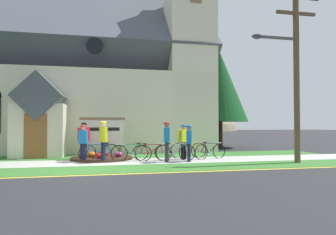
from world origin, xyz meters
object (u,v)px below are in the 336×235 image
(cyclist_in_orange_jersey, at_px, (184,139))
(utility_pole, at_px, (294,62))
(cyclist_in_red_jersey, at_px, (189,140))
(bicycle_black, at_px, (188,150))
(bicycle_green, at_px, (100,152))
(cyclist_in_blue_jersey, at_px, (167,138))
(bicycle_yellow, at_px, (151,152))
(bicycle_white, at_px, (131,153))
(cyclist_in_yellow_jersey, at_px, (83,141))
(cyclist_in_green_jersey, at_px, (103,138))
(roadside_conifer, at_px, (220,87))
(bicycle_blue, at_px, (175,152))
(cyclist_in_white_jersey, at_px, (84,138))
(church_sign, at_px, (103,132))
(bicycle_orange, at_px, (210,151))

(cyclist_in_orange_jersey, height_order, utility_pole, utility_pole)
(cyclist_in_red_jersey, height_order, utility_pole, utility_pole)
(bicycle_black, height_order, cyclist_in_orange_jersey, cyclist_in_orange_jersey)
(bicycle_green, distance_m, cyclist_in_blue_jersey, 3.08)
(bicycle_yellow, height_order, cyclist_in_red_jersey, cyclist_in_red_jersey)
(cyclist_in_blue_jersey, bearing_deg, cyclist_in_red_jersey, -1.93)
(bicycle_yellow, relative_size, bicycle_white, 0.95)
(cyclist_in_yellow_jersey, height_order, cyclist_in_orange_jersey, cyclist_in_orange_jersey)
(bicycle_black, xyz_separation_m, cyclist_in_green_jersey, (-3.92, -0.89, 0.64))
(roadside_conifer, bearing_deg, cyclist_in_red_jersey, -120.86)
(bicycle_white, distance_m, bicycle_green, 1.47)
(bicycle_yellow, bearing_deg, bicycle_green, 173.19)
(bicycle_yellow, distance_m, cyclist_in_yellow_jersey, 2.99)
(cyclist_in_yellow_jersey, xyz_separation_m, cyclist_in_orange_jersey, (4.41, -0.04, 0.02))
(bicycle_blue, xyz_separation_m, cyclist_in_orange_jersey, (0.46, 0.30, 0.55))
(roadside_conifer, bearing_deg, cyclist_in_white_jersey, -147.62)
(church_sign, height_order, bicycle_black, church_sign)
(cyclist_in_yellow_jersey, relative_size, roadside_conifer, 0.23)
(cyclist_in_blue_jersey, height_order, cyclist_in_orange_jersey, cyclist_in_blue_jersey)
(cyclist_in_white_jersey, bearing_deg, bicycle_orange, -8.01)
(bicycle_yellow, xyz_separation_m, bicycle_blue, (1.01, -0.39, 0.01))
(church_sign, relative_size, cyclist_in_green_jersey, 1.22)
(church_sign, distance_m, bicycle_white, 2.17)
(bicycle_green, height_order, roadside_conifer, roadside_conifer)
(bicycle_yellow, relative_size, cyclist_in_red_jersey, 1.06)
(cyclist_in_blue_jersey, bearing_deg, cyclist_in_green_jersey, 171.34)
(bicycle_blue, height_order, cyclist_in_blue_jersey, cyclist_in_blue_jersey)
(bicycle_black, xyz_separation_m, cyclist_in_yellow_jersey, (-4.78, -0.50, 0.52))
(bicycle_white, distance_m, cyclist_in_green_jersey, 1.35)
(church_sign, distance_m, cyclist_in_yellow_jersey, 1.55)
(bicycle_yellow, distance_m, cyclist_in_green_jersey, 2.24)
(utility_pole, bearing_deg, bicycle_yellow, 160.22)
(roadside_conifer, bearing_deg, cyclist_in_yellow_jersey, -144.15)
(church_sign, distance_m, cyclist_in_white_jersey, 1.01)
(cyclist_in_yellow_jersey, bearing_deg, church_sign, 59.19)
(bicycle_white, height_order, cyclist_in_white_jersey, cyclist_in_white_jersey)
(bicycle_white, bearing_deg, cyclist_in_green_jersey, -172.94)
(bicycle_orange, height_order, cyclist_in_green_jersey, cyclist_in_green_jersey)
(bicycle_green, distance_m, cyclist_in_orange_jersey, 3.79)
(cyclist_in_green_jersey, bearing_deg, cyclist_in_orange_jersey, 5.68)
(cyclist_in_blue_jersey, height_order, cyclist_in_green_jersey, cyclist_in_green_jersey)
(bicycle_white, height_order, cyclist_in_blue_jersey, cyclist_in_blue_jersey)
(bicycle_yellow, bearing_deg, utility_pole, -19.78)
(cyclist_in_green_jersey, bearing_deg, bicycle_orange, 3.98)
(bicycle_orange, xyz_separation_m, cyclist_in_blue_jersey, (-2.19, -0.74, 0.64))
(bicycle_white, xyz_separation_m, cyclist_in_red_jersey, (2.41, -0.58, 0.53))
(bicycle_orange, height_order, roadside_conifer, roadside_conifer)
(cyclist_in_red_jersey, distance_m, utility_pole, 5.51)
(bicycle_blue, relative_size, cyclist_in_orange_jersey, 1.08)
(bicycle_green, bearing_deg, cyclist_in_yellow_jersey, -154.64)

